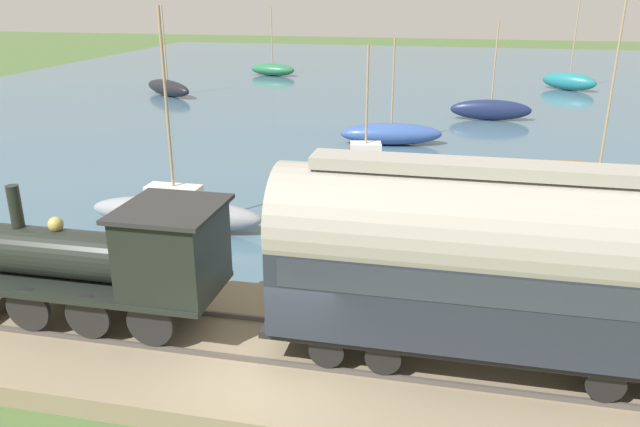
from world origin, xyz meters
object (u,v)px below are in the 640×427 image
(rowboat_off_pier, at_px, (493,256))
(sailboat_gray, at_px, (175,212))
(steam_locomotive, at_px, (123,256))
(sailboat_green, at_px, (273,69))
(rowboat_mid_harbor, at_px, (491,224))
(sailboat_black, at_px, (168,88))
(rowboat_far_out, at_px, (311,254))
(sailboat_yellow, at_px, (365,169))
(sailboat_teal, at_px, (569,81))
(passenger_coach, at_px, (498,260))
(sailboat_blue, at_px, (391,134))
(sailboat_navy, at_px, (491,110))
(sailboat_brown, at_px, (598,177))

(rowboat_off_pier, bearing_deg, sailboat_gray, 74.27)
(steam_locomotive, distance_m, sailboat_gray, 7.81)
(sailboat_green, xyz_separation_m, rowboat_mid_harbor, (-37.97, -19.31, -0.41))
(rowboat_mid_harbor, bearing_deg, sailboat_black, -11.47)
(steam_locomotive, xyz_separation_m, rowboat_far_out, (5.82, -3.11, -2.15))
(sailboat_yellow, bearing_deg, rowboat_far_out, 165.43)
(sailboat_gray, relative_size, sailboat_teal, 0.86)
(sailboat_teal, relative_size, sailboat_black, 1.29)
(passenger_coach, xyz_separation_m, sailboat_teal, (44.18, -8.12, -2.24))
(passenger_coach, height_order, sailboat_blue, sailboat_blue)
(passenger_coach, distance_m, sailboat_gray, 13.04)
(sailboat_gray, relative_size, rowboat_far_out, 3.58)
(sailboat_blue, bearing_deg, sailboat_gray, 146.94)
(rowboat_far_out, distance_m, rowboat_off_pier, 5.72)
(steam_locomotive, bearing_deg, sailboat_navy, -17.75)
(sailboat_teal, relative_size, rowboat_off_pier, 4.21)
(sailboat_blue, height_order, rowboat_far_out, sailboat_blue)
(steam_locomotive, distance_m, sailboat_black, 37.57)
(rowboat_far_out, bearing_deg, sailboat_blue, -57.57)
(sailboat_black, distance_m, rowboat_mid_harbor, 34.39)
(sailboat_blue, distance_m, rowboat_mid_harbor, 12.97)
(sailboat_teal, bearing_deg, sailboat_blue, -177.40)
(sailboat_brown, bearing_deg, passenger_coach, -173.21)
(sailboat_green, relative_size, sailboat_navy, 1.02)
(passenger_coach, bearing_deg, rowboat_off_pier, -3.70)
(passenger_coach, height_order, sailboat_yellow, sailboat_yellow)
(sailboat_gray, xyz_separation_m, sailboat_brown, (7.84, -15.57, -0.01))
(sailboat_blue, xyz_separation_m, rowboat_far_out, (-15.92, 0.83, -0.44))
(sailboat_black, bearing_deg, sailboat_blue, -89.33)
(sailboat_black, distance_m, rowboat_off_pier, 36.63)
(sailboat_gray, bearing_deg, rowboat_far_out, -105.46)
(sailboat_green, xyz_separation_m, sailboat_yellow, (-33.95, -14.13, 0.21))
(sailboat_black, xyz_separation_m, sailboat_navy, (-4.49, -24.73, 0.04))
(sailboat_blue, xyz_separation_m, sailboat_yellow, (-7.98, 0.26, 0.21))
(steam_locomotive, relative_size, rowboat_far_out, 2.90)
(rowboat_off_pier, bearing_deg, rowboat_mid_harbor, -13.58)
(steam_locomotive, bearing_deg, passenger_coach, -90.00)
(sailboat_green, bearing_deg, sailboat_brown, -132.16)
(sailboat_black, height_order, rowboat_mid_harbor, sailboat_black)
(passenger_coach, xyz_separation_m, sailboat_green, (47.70, 18.80, -2.39))
(passenger_coach, bearing_deg, steam_locomotive, 90.00)
(sailboat_gray, bearing_deg, rowboat_off_pier, -93.33)
(sailboat_green, bearing_deg, passenger_coach, -146.87)
(steam_locomotive, bearing_deg, sailboat_blue, -10.28)
(sailboat_blue, bearing_deg, sailboat_yellow, 168.08)
(sailboat_green, bearing_deg, sailboat_yellow, -145.78)
(sailboat_gray, bearing_deg, sailboat_blue, -22.74)
(sailboat_black, height_order, rowboat_off_pier, sailboat_black)
(passenger_coach, xyz_separation_m, rowboat_far_out, (5.82, 5.24, -2.83))
(steam_locomotive, bearing_deg, rowboat_far_out, -28.12)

